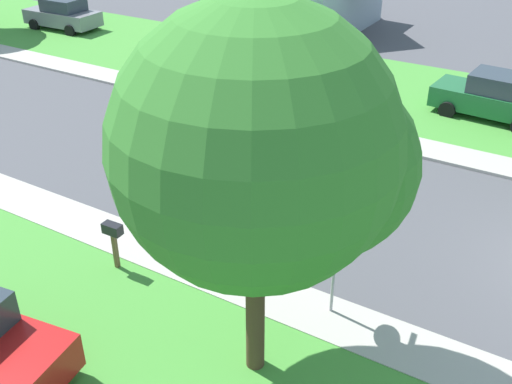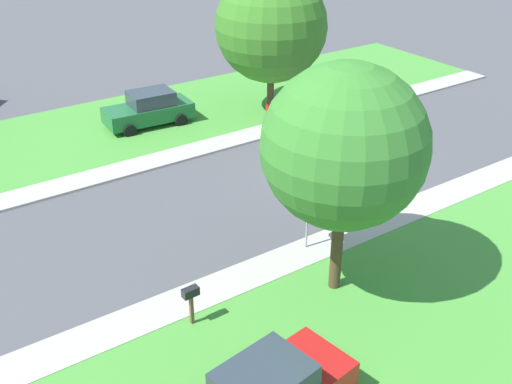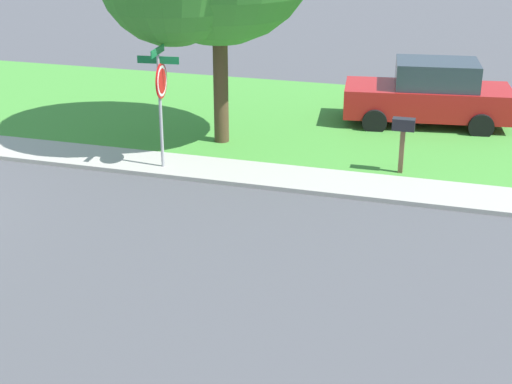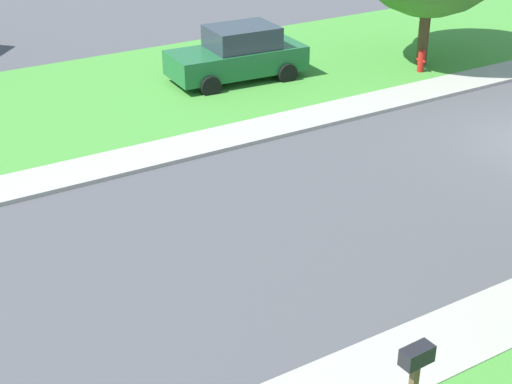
# 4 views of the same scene
# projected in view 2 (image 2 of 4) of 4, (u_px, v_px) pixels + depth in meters

# --- Properties ---
(ground_plane) EXTENTS (120.00, 120.00, 0.00)m
(ground_plane) POSITION_uv_depth(u_px,v_px,m) (327.00, 167.00, 26.85)
(ground_plane) COLOR #4C4C51
(sidewalk_east) EXTENTS (1.40, 56.00, 0.10)m
(sidewalk_east) POSITION_uv_depth(u_px,v_px,m) (16.00, 199.00, 24.26)
(sidewalk_east) COLOR #ADA89E
(sidewalk_east) RESTS_ON ground
(sidewalk_west) EXTENTS (1.40, 56.00, 0.10)m
(sidewalk_west) POSITION_uv_depth(u_px,v_px,m) (110.00, 332.00, 17.45)
(sidewalk_west) COLOR #ADA89E
(sidewalk_west) RESTS_ON ground
(stop_sign_near_corner) EXTENTS (0.92, 0.92, 2.77)m
(stop_sign_near_corner) POSITION_uv_depth(u_px,v_px,m) (341.00, 79.00, 31.54)
(stop_sign_near_corner) COLOR #9E9EA3
(stop_sign_near_corner) RESTS_ON ground
(stop_sign_far_corner) EXTENTS (0.92, 0.92, 2.77)m
(stop_sign_far_corner) POSITION_uv_depth(u_px,v_px,m) (307.00, 202.00, 20.31)
(stop_sign_far_corner) COLOR #9E9EA3
(stop_sign_far_corner) RESTS_ON ground
(car_green_driveway_right) EXTENTS (2.27, 4.42, 1.76)m
(car_green_driveway_right) POSITION_uv_depth(u_px,v_px,m) (149.00, 109.00, 30.60)
(car_green_driveway_right) COLOR #1E6033
(car_green_driveway_right) RESTS_ON ground
(tree_sidewalk_near) EXTENTS (6.00, 5.58, 7.32)m
(tree_sidewalk_near) POSITION_uv_depth(u_px,v_px,m) (271.00, 28.00, 30.87)
(tree_sidewalk_near) COLOR #4C3823
(tree_sidewalk_near) RESTS_ON ground
(tree_across_right) EXTENTS (5.09, 4.74, 7.21)m
(tree_across_right) POSITION_uv_depth(u_px,v_px,m) (342.00, 147.00, 17.39)
(tree_across_right) COLOR #4C3823
(tree_across_right) RESTS_ON ground
(fire_hydrant) EXTENTS (0.38, 0.22, 0.83)m
(fire_hydrant) POSITION_uv_depth(u_px,v_px,m) (268.00, 110.00, 31.71)
(fire_hydrant) COLOR red
(fire_hydrant) RESTS_ON ground
(mailbox) EXTENTS (0.26, 0.49, 1.31)m
(mailbox) POSITION_uv_depth(u_px,v_px,m) (191.00, 297.00, 17.32)
(mailbox) COLOR brown
(mailbox) RESTS_ON ground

